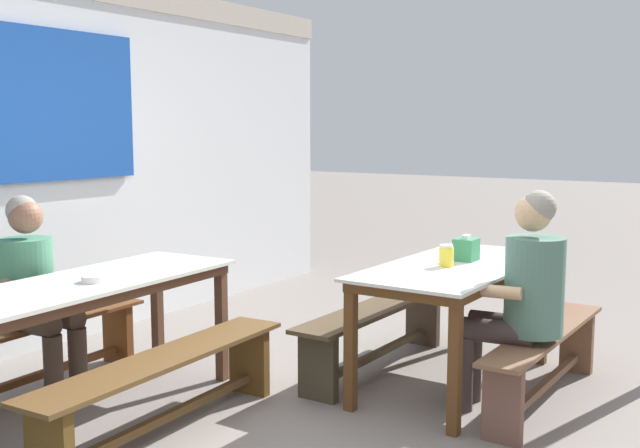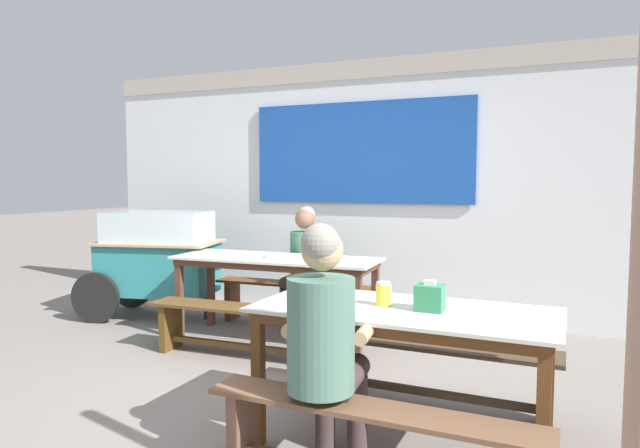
% 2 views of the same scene
% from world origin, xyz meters
% --- Properties ---
extents(ground_plane, '(40.00, 40.00, 0.00)m').
position_xyz_m(ground_plane, '(0.00, 0.00, 0.00)').
color(ground_plane, gray).
extents(backdrop_wall, '(7.09, 0.23, 2.75)m').
position_xyz_m(backdrop_wall, '(-0.01, 2.63, 1.44)').
color(backdrop_wall, white).
rests_on(backdrop_wall, ground_plane).
extents(dining_table_far, '(1.90, 0.74, 0.77)m').
position_xyz_m(dining_table_far, '(-0.65, 1.26, 0.69)').
color(dining_table_far, silver).
rests_on(dining_table_far, ground_plane).
extents(dining_table_near, '(1.63, 0.78, 0.77)m').
position_xyz_m(dining_table_near, '(0.93, -0.26, 0.69)').
color(dining_table_near, silver).
rests_on(dining_table_near, ground_plane).
extents(bench_far_back, '(1.81, 0.35, 0.43)m').
position_xyz_m(bench_far_back, '(-0.68, 1.82, 0.28)').
color(bench_far_back, brown).
rests_on(bench_far_back, ground_plane).
extents(bench_far_front, '(1.74, 0.38, 0.43)m').
position_xyz_m(bench_far_front, '(-0.63, 0.70, 0.29)').
color(bench_far_front, brown).
rests_on(bench_far_front, ground_plane).
extents(bench_near_back, '(1.64, 0.32, 0.43)m').
position_xyz_m(bench_near_back, '(0.94, 0.31, 0.29)').
color(bench_near_back, '#463724').
rests_on(bench_near_back, ground_plane).
extents(bench_near_front, '(1.61, 0.26, 0.43)m').
position_xyz_m(bench_near_front, '(0.93, -0.82, 0.28)').
color(bench_near_front, brown).
rests_on(bench_near_front, ground_plane).
extents(food_cart, '(1.69, 1.06, 1.13)m').
position_xyz_m(food_cart, '(-2.24, 1.55, 0.66)').
color(food_cart, teal).
rests_on(food_cart, ground_plane).
extents(person_center_facing, '(0.44, 0.52, 1.21)m').
position_xyz_m(person_center_facing, '(-0.61, 1.76, 0.68)').
color(person_center_facing, '#4C392D').
rests_on(person_center_facing, ground_plane).
extents(person_near_front, '(0.46, 0.58, 1.27)m').
position_xyz_m(person_near_front, '(0.68, -0.74, 0.71)').
color(person_near_front, '#413332').
rests_on(person_near_front, ground_plane).
extents(tissue_box, '(0.15, 0.13, 0.16)m').
position_xyz_m(tissue_box, '(1.08, -0.26, 0.84)').
color(tissue_box, '#328356').
rests_on(tissue_box, dining_table_near).
extents(condiment_jar, '(0.09, 0.09, 0.13)m').
position_xyz_m(condiment_jar, '(0.81, -0.24, 0.84)').
color(condiment_jar, yellow).
rests_on(condiment_jar, dining_table_near).
extents(soup_bowl, '(0.13, 0.13, 0.04)m').
position_xyz_m(soup_bowl, '(-0.66, 1.18, 0.79)').
color(soup_bowl, silver).
rests_on(soup_bowl, dining_table_far).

